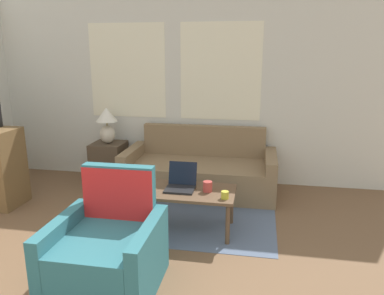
# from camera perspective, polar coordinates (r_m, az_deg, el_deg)

# --- Properties ---
(wall_back) EXTENTS (6.29, 0.06, 2.60)m
(wall_back) POSITION_cam_1_polar(r_m,az_deg,el_deg) (5.31, -2.01, 8.90)
(wall_back) COLOR silver
(wall_back) RESTS_ON ground_plane
(rug) EXTENTS (1.94, 1.95, 0.01)m
(rug) POSITION_cam_1_polar(r_m,az_deg,el_deg) (4.53, 0.04, -9.18)
(rug) COLOR slate
(rug) RESTS_ON ground_plane
(couch) EXTENTS (1.97, 0.89, 0.83)m
(couch) POSITION_cam_1_polar(r_m,az_deg,el_deg) (5.01, 1.25, -3.77)
(couch) COLOR #846B4C
(couch) RESTS_ON ground_plane
(armchair) EXTENTS (0.81, 0.80, 0.91)m
(armchair) POSITION_cam_1_polar(r_m,az_deg,el_deg) (3.14, -12.62, -15.34)
(armchair) COLOR #2D6B75
(armchair) RESTS_ON ground_plane
(side_table) EXTENTS (0.44, 0.44, 0.56)m
(side_table) POSITION_cam_1_polar(r_m,az_deg,el_deg) (5.49, -12.51, -2.18)
(side_table) COLOR #4C3D2D
(side_table) RESTS_ON ground_plane
(table_lamp) EXTENTS (0.30, 0.30, 0.50)m
(table_lamp) POSITION_cam_1_polar(r_m,az_deg,el_deg) (5.36, -12.84, 3.71)
(table_lamp) COLOR beige
(table_lamp) RESTS_ON side_table
(coffee_table) EXTENTS (1.08, 0.56, 0.44)m
(coffee_table) POSITION_cam_1_polar(r_m,az_deg,el_deg) (3.88, -1.43, -7.13)
(coffee_table) COLOR brown
(coffee_table) RESTS_ON ground_plane
(laptop) EXTENTS (0.30, 0.31, 0.25)m
(laptop) POSITION_cam_1_polar(r_m,az_deg,el_deg) (3.89, -1.70, -5.44)
(laptop) COLOR black
(laptop) RESTS_ON coffee_table
(cup_navy) EXTENTS (0.08, 0.08, 0.10)m
(cup_navy) POSITION_cam_1_polar(r_m,az_deg,el_deg) (3.80, -7.80, -6.16)
(cup_navy) COLOR #191E4C
(cup_navy) RESTS_ON coffee_table
(cup_yellow) EXTENTS (0.09, 0.09, 0.11)m
(cup_yellow) POSITION_cam_1_polar(r_m,az_deg,el_deg) (3.80, 2.40, -5.96)
(cup_yellow) COLOR #B23D38
(cup_yellow) RESTS_ON coffee_table
(cup_white) EXTENTS (0.08, 0.08, 0.07)m
(cup_white) POSITION_cam_1_polar(r_m,az_deg,el_deg) (3.64, 5.04, -7.21)
(cup_white) COLOR gold
(cup_white) RESTS_ON coffee_table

